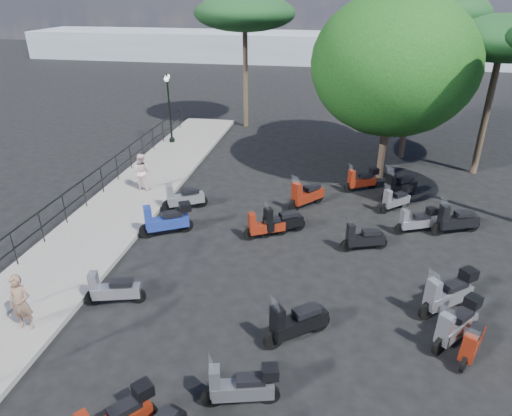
% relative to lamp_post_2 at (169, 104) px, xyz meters
% --- Properties ---
extents(ground, '(120.00, 120.00, 0.00)m').
position_rel_lamp_post_2_xyz_m(ground, '(7.34, -13.12, -2.21)').
color(ground, black).
rests_on(ground, ground).
extents(sidewalk, '(3.00, 30.00, 0.15)m').
position_rel_lamp_post_2_xyz_m(sidewalk, '(0.84, -10.12, -2.13)').
color(sidewalk, slate).
rests_on(sidewalk, ground).
extents(railing, '(0.04, 26.04, 1.10)m').
position_rel_lamp_post_2_xyz_m(railing, '(-0.46, -10.32, -1.31)').
color(railing, black).
rests_on(railing, sidewalk).
extents(lamp_post_2, '(0.49, 1.03, 3.61)m').
position_rel_lamp_post_2_xyz_m(lamp_post_2, '(0.00, 0.00, 0.00)').
color(lamp_post_2, black).
rests_on(lamp_post_2, sidewalk).
extents(woman, '(0.58, 0.41, 1.51)m').
position_rel_lamp_post_2_xyz_m(woman, '(1.60, -14.89, -1.30)').
color(woman, brown).
rests_on(woman, sidewalk).
extents(pedestrian_far, '(0.81, 0.67, 1.52)m').
position_rel_lamp_post_2_xyz_m(pedestrian_far, '(1.00, -6.27, -1.30)').
color(pedestrian_far, beige).
rests_on(pedestrian_far, sidewalk).
extents(scooter_3, '(1.59, 0.66, 1.29)m').
position_rel_lamp_post_2_xyz_m(scooter_3, '(3.20, -13.45, -1.76)').
color(scooter_3, black).
rests_on(scooter_3, ground).
extents(scooter_4, '(1.69, 1.09, 1.48)m').
position_rel_lamp_post_2_xyz_m(scooter_4, '(3.26, -9.56, -1.65)').
color(scooter_4, black).
rests_on(scooter_4, ground).
extents(scooter_5, '(1.58, 1.04, 1.41)m').
position_rel_lamp_post_2_xyz_m(scooter_5, '(3.20, -7.59, -1.72)').
color(scooter_5, black).
rests_on(scooter_5, ground).
extents(scooter_9, '(1.44, 0.87, 1.26)m').
position_rel_lamp_post_2_xyz_m(scooter_9, '(6.60, -9.16, -1.77)').
color(scooter_9, black).
rests_on(scooter_9, ground).
extents(scooter_10, '(1.29, 1.46, 1.46)m').
position_rel_lamp_post_2_xyz_m(scooter_10, '(7.78, -6.53, -1.70)').
color(scooter_10, black).
rests_on(scooter_10, ground).
extents(scooter_12, '(1.60, 0.67, 1.30)m').
position_rel_lamp_post_2_xyz_m(scooter_12, '(7.26, -16.06, -1.72)').
color(scooter_12, black).
rests_on(scooter_12, ground).
extents(scooter_13, '(1.52, 1.24, 1.47)m').
position_rel_lamp_post_2_xyz_m(scooter_13, '(8.15, -13.96, -1.70)').
color(scooter_13, black).
rests_on(scooter_13, ground).
extents(scooter_14, '(1.52, 0.72, 1.25)m').
position_rel_lamp_post_2_xyz_m(scooter_14, '(9.85, -9.41, -1.78)').
color(scooter_14, black).
rests_on(scooter_14, ground).
extents(scooter_15, '(1.52, 1.06, 1.39)m').
position_rel_lamp_post_2_xyz_m(scooter_15, '(7.12, -8.84, -1.73)').
color(scooter_15, black).
rests_on(scooter_15, ground).
extents(scooter_16, '(1.40, 0.92, 1.23)m').
position_rel_lamp_post_2_xyz_m(scooter_16, '(9.92, -4.50, -1.75)').
color(scooter_16, black).
rests_on(scooter_16, ground).
extents(scooter_19, '(1.26, 1.41, 1.37)m').
position_rel_lamp_post_2_xyz_m(scooter_19, '(11.90, -13.35, -1.69)').
color(scooter_19, black).
rests_on(scooter_19, ground).
extents(scooter_20, '(1.55, 1.27, 1.46)m').
position_rel_lamp_post_2_xyz_m(scooter_20, '(11.92, -12.16, -1.66)').
color(scooter_20, black).
rests_on(scooter_20, ground).
extents(scooter_21, '(1.22, 1.10, 1.19)m').
position_rel_lamp_post_2_xyz_m(scooter_21, '(11.17, -6.16, -1.76)').
color(scooter_21, black).
rests_on(scooter_21, ground).
extents(scooter_22, '(1.49, 1.28, 1.48)m').
position_rel_lamp_post_2_xyz_m(scooter_22, '(11.37, -5.05, -1.70)').
color(scooter_22, black).
rests_on(scooter_22, ground).
extents(scooter_26, '(0.81, 1.38, 1.19)m').
position_rel_lamp_post_2_xyz_m(scooter_26, '(12.15, -13.83, -1.80)').
color(scooter_26, black).
rests_on(scooter_26, ground).
extents(scooter_27, '(1.71, 0.88, 1.43)m').
position_rel_lamp_post_2_xyz_m(scooter_27, '(13.00, -7.70, -1.71)').
color(scooter_27, black).
rests_on(scooter_27, ground).
extents(scooter_28, '(1.41, 0.78, 1.19)m').
position_rel_lamp_post_2_xyz_m(scooter_28, '(11.68, -7.87, -1.76)').
color(scooter_28, black).
rests_on(scooter_28, ground).
extents(broadleaf_tree, '(6.72, 6.72, 7.74)m').
position_rel_lamp_post_2_xyz_m(broadleaf_tree, '(10.80, -2.78, 2.66)').
color(broadleaf_tree, '#38281E').
rests_on(broadleaf_tree, ground).
extents(pine_0, '(5.74, 5.74, 7.74)m').
position_rel_lamp_post_2_xyz_m(pine_0, '(11.99, 0.13, 4.50)').
color(pine_0, '#38281E').
rests_on(pine_0, ground).
extents(pine_1, '(5.35, 5.35, 6.79)m').
position_rel_lamp_post_2_xyz_m(pine_1, '(15.08, -1.46, 3.62)').
color(pine_1, '#38281E').
rests_on(pine_1, ground).
extents(pine_2, '(5.64, 5.64, 7.39)m').
position_rel_lamp_post_2_xyz_m(pine_2, '(3.22, 4.25, 4.17)').
color(pine_2, '#38281E').
rests_on(pine_2, ground).
extents(distant_hills, '(70.00, 8.00, 3.00)m').
position_rel_lamp_post_2_xyz_m(distant_hills, '(7.34, 31.88, -0.71)').
color(distant_hills, gray).
rests_on(distant_hills, ground).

